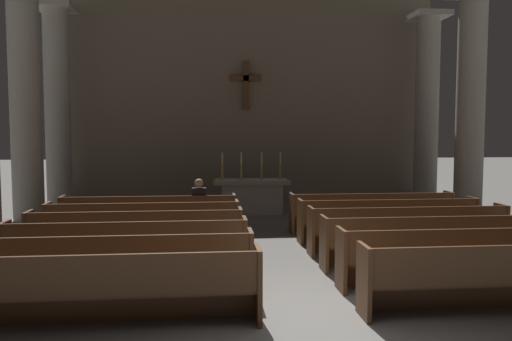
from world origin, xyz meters
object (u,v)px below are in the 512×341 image
object	(u,v)px
pew_left_row_4	(137,235)
column_left_fourth	(58,112)
pew_right_row_2	(465,257)
column_right_fourth	(427,114)
candlestick_inner_right	(262,170)
altar	(252,196)
lone_worshipper	(199,205)
column_right_third	(470,110)
pew_right_row_6	(372,212)
pew_right_row_3	(433,242)
pew_left_row_1	(99,289)
pew_left_row_2	(116,266)
pew_left_row_5	(144,224)
pew_right_row_5	(388,220)
pew_left_row_6	(150,216)
candlestick_inner_left	(241,171)
column_left_third	(26,108)
candlestick_outer_right	(280,170)
candlestick_outer_left	(222,171)
pew_right_row_4	(408,230)
pew_right_row_1	(508,277)
pew_left_row_3	(127,248)

from	to	relation	value
pew_left_row_4	column_left_fourth	size ratio (longest dim) A/B	0.64
pew_right_row_2	column_right_fourth	xyz separation A→B (m)	(3.07, 8.32, 2.50)
pew_right_row_2	candlestick_inner_right	xyz separation A→B (m)	(-2.31, 7.39, 0.79)
altar	lone_worshipper	world-z (taller)	lone_worshipper
pew_right_row_2	column_right_third	xyz separation A→B (m)	(3.07, 5.64, 2.50)
pew_right_row_6	pew_right_row_2	bearing A→B (deg)	-90.00
candlestick_inner_right	pew_right_row_2	bearing A→B (deg)	-72.62
pew_right_row_3	altar	xyz separation A→B (m)	(-2.61, 6.29, 0.06)
pew_right_row_3	altar	bearing A→B (deg)	112.55
pew_left_row_1	altar	world-z (taller)	altar
pew_left_row_2	altar	bearing A→B (deg)	70.53
pew_right_row_2	column_right_fourth	bearing A→B (deg)	69.74
pew_left_row_5	candlestick_inner_right	distance (m)	5.09
pew_left_row_1	pew_right_row_5	bearing A→B (deg)	40.03
pew_left_row_5	pew_right_row_5	bearing A→B (deg)	0.00
pew_left_row_6	candlestick_inner_left	distance (m)	3.87
column_left_third	candlestick_outer_right	xyz separation A→B (m)	(6.53, 1.75, -1.71)
pew_right_row_2	lone_worshipper	size ratio (longest dim) A/B	2.97
candlestick_outer_right	column_right_third	bearing A→B (deg)	-19.93
column_left_third	pew_right_row_3	bearing A→B (deg)	-28.70
column_right_fourth	candlestick_inner_left	distance (m)	6.29
column_right_fourth	pew_left_row_4	bearing A→B (deg)	-143.57
column_left_fourth	candlestick_outer_right	size ratio (longest dim) A/B	7.76
pew_right_row_3	column_right_fourth	size ratio (longest dim) A/B	0.64
column_right_third	column_left_fourth	world-z (taller)	same
pew_right_row_6	candlestick_outer_right	xyz separation A→B (m)	(-1.76, 3.00, 0.79)
candlestick_outer_left	pew_right_row_3	bearing A→B (deg)	-61.18
column_right_fourth	lone_worshipper	size ratio (longest dim) A/B	4.64
candlestick_inner_right	candlestick_inner_left	bearing A→B (deg)	180.00
pew_right_row_4	altar	world-z (taller)	altar
pew_left_row_4	pew_right_row_2	size ratio (longest dim) A/B	1.00
pew_left_row_1	candlestick_outer_left	bearing A→B (deg)	78.27
candlestick_outer_left	candlestick_inner_left	world-z (taller)	same
altar	candlestick_outer_left	world-z (taller)	candlestick_outer_left
pew_left_row_6	pew_right_row_6	world-z (taller)	same
pew_right_row_3	pew_right_row_1	bearing A→B (deg)	-90.00
pew_right_row_3	column_right_third	bearing A→B (deg)	55.94
column_left_fourth	candlestick_outer_right	xyz separation A→B (m)	(6.53, -0.93, -1.71)
pew_right_row_4	column_left_fourth	size ratio (longest dim) A/B	0.64
pew_right_row_4	candlestick_outer_right	distance (m)	5.54
pew_right_row_1	column_right_third	distance (m)	7.81
pew_left_row_2	pew_right_row_4	xyz separation A→B (m)	(5.23, 2.19, 0.00)
pew_right_row_2	pew_right_row_3	distance (m)	1.10
pew_left_row_3	lone_worshipper	bearing A→B (deg)	71.32
pew_left_row_1	altar	xyz separation A→B (m)	(2.61, 8.49, 0.06)
pew_left_row_3	pew_right_row_6	bearing A→B (deg)	32.21
column_left_fourth	column_right_third	bearing A→B (deg)	-13.26
candlestick_inner_right	pew_left_row_6	bearing A→B (deg)	-134.14
column_right_third	pew_right_row_6	bearing A→B (deg)	-157.86
column_right_third	candlestick_outer_left	distance (m)	6.98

